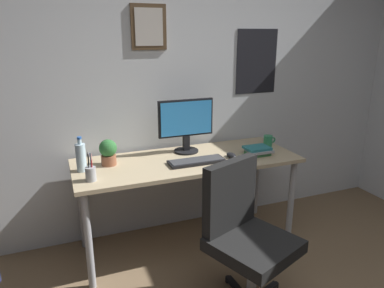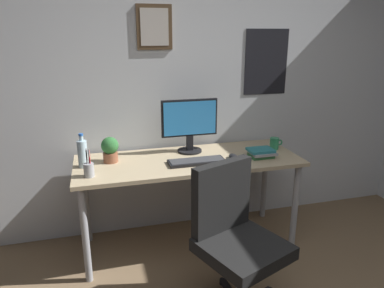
{
  "view_description": "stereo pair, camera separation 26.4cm",
  "coord_description": "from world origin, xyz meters",
  "px_view_note": "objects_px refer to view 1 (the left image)",
  "views": [
    {
      "loc": [
        -1.04,
        -0.72,
        1.68
      ],
      "look_at": [
        -0.12,
        1.64,
        0.9
      ],
      "focal_mm": 33.41,
      "sensor_mm": 36.0,
      "label": 1
    },
    {
      "loc": [
        -0.78,
        -0.8,
        1.68
      ],
      "look_at": [
        -0.12,
        1.64,
        0.9
      ],
      "focal_mm": 33.41,
      "sensor_mm": 36.0,
      "label": 2
    }
  ],
  "objects_px": {
    "water_bottle": "(81,157)",
    "potted_plant": "(108,151)",
    "monitor": "(186,123)",
    "coffee_mug_near": "(268,141)",
    "office_chair": "(244,231)",
    "computer_mouse": "(231,155)",
    "book_stack_left": "(258,151)",
    "keyboard": "(197,161)",
    "pen_cup": "(91,173)"
  },
  "relations": [
    {
      "from": "potted_plant",
      "to": "coffee_mug_near",
      "type": "bearing_deg",
      "value": -1.66
    },
    {
      "from": "keyboard",
      "to": "book_stack_left",
      "type": "distance_m",
      "value": 0.53
    },
    {
      "from": "keyboard",
      "to": "pen_cup",
      "type": "height_order",
      "value": "pen_cup"
    },
    {
      "from": "monitor",
      "to": "computer_mouse",
      "type": "height_order",
      "value": "monitor"
    },
    {
      "from": "water_bottle",
      "to": "coffee_mug_near",
      "type": "height_order",
      "value": "water_bottle"
    },
    {
      "from": "water_bottle",
      "to": "potted_plant",
      "type": "distance_m",
      "value": 0.21
    },
    {
      "from": "monitor",
      "to": "computer_mouse",
      "type": "bearing_deg",
      "value": -43.53
    },
    {
      "from": "water_bottle",
      "to": "keyboard",
      "type": "bearing_deg",
      "value": -9.47
    },
    {
      "from": "monitor",
      "to": "keyboard",
      "type": "height_order",
      "value": "monitor"
    },
    {
      "from": "water_bottle",
      "to": "pen_cup",
      "type": "xyz_separation_m",
      "value": [
        0.04,
        -0.2,
        -0.05
      ]
    },
    {
      "from": "monitor",
      "to": "pen_cup",
      "type": "distance_m",
      "value": 0.89
    },
    {
      "from": "monitor",
      "to": "coffee_mug_near",
      "type": "xyz_separation_m",
      "value": [
        0.71,
        -0.12,
        -0.19
      ]
    },
    {
      "from": "monitor",
      "to": "water_bottle",
      "type": "distance_m",
      "value": 0.86
    },
    {
      "from": "book_stack_left",
      "to": "potted_plant",
      "type": "bearing_deg",
      "value": 170.13
    },
    {
      "from": "computer_mouse",
      "to": "book_stack_left",
      "type": "bearing_deg",
      "value": -4.86
    },
    {
      "from": "potted_plant",
      "to": "pen_cup",
      "type": "distance_m",
      "value": 0.31
    },
    {
      "from": "coffee_mug_near",
      "to": "water_bottle",
      "type": "bearing_deg",
      "value": -179.23
    },
    {
      "from": "office_chair",
      "to": "computer_mouse",
      "type": "relative_size",
      "value": 8.64
    },
    {
      "from": "coffee_mug_near",
      "to": "monitor",
      "type": "bearing_deg",
      "value": 170.03
    },
    {
      "from": "pen_cup",
      "to": "water_bottle",
      "type": "bearing_deg",
      "value": 101.38
    },
    {
      "from": "water_bottle",
      "to": "coffee_mug_near",
      "type": "relative_size",
      "value": 2.24
    },
    {
      "from": "coffee_mug_near",
      "to": "book_stack_left",
      "type": "relative_size",
      "value": 0.55
    },
    {
      "from": "computer_mouse",
      "to": "pen_cup",
      "type": "height_order",
      "value": "pen_cup"
    },
    {
      "from": "monitor",
      "to": "office_chair",
      "type": "bearing_deg",
      "value": -88.21
    },
    {
      "from": "office_chair",
      "to": "keyboard",
      "type": "distance_m",
      "value": 0.7
    },
    {
      "from": "coffee_mug_near",
      "to": "book_stack_left",
      "type": "bearing_deg",
      "value": -140.92
    },
    {
      "from": "office_chair",
      "to": "computer_mouse",
      "type": "xyz_separation_m",
      "value": [
        0.25,
        0.67,
        0.24
      ]
    },
    {
      "from": "computer_mouse",
      "to": "pen_cup",
      "type": "xyz_separation_m",
      "value": [
        -1.08,
        -0.08,
        0.04
      ]
    },
    {
      "from": "pen_cup",
      "to": "potted_plant",
      "type": "bearing_deg",
      "value": 59.19
    },
    {
      "from": "water_bottle",
      "to": "pen_cup",
      "type": "bearing_deg",
      "value": -78.62
    },
    {
      "from": "office_chair",
      "to": "monitor",
      "type": "height_order",
      "value": "monitor"
    },
    {
      "from": "office_chair",
      "to": "coffee_mug_near",
      "type": "height_order",
      "value": "office_chair"
    },
    {
      "from": "computer_mouse",
      "to": "water_bottle",
      "type": "distance_m",
      "value": 1.13
    },
    {
      "from": "potted_plant",
      "to": "keyboard",
      "type": "bearing_deg",
      "value": -17.52
    },
    {
      "from": "office_chair",
      "to": "potted_plant",
      "type": "bearing_deg",
      "value": 128.19
    },
    {
      "from": "water_bottle",
      "to": "potted_plant",
      "type": "bearing_deg",
      "value": 16.94
    },
    {
      "from": "coffee_mug_near",
      "to": "pen_cup",
      "type": "xyz_separation_m",
      "value": [
        -1.51,
        -0.22,
        0.01
      ]
    },
    {
      "from": "book_stack_left",
      "to": "pen_cup",
      "type": "bearing_deg",
      "value": -177.31
    },
    {
      "from": "pen_cup",
      "to": "office_chair",
      "type": "bearing_deg",
      "value": -35.58
    },
    {
      "from": "keyboard",
      "to": "water_bottle",
      "type": "bearing_deg",
      "value": 170.53
    },
    {
      "from": "computer_mouse",
      "to": "book_stack_left",
      "type": "xyz_separation_m",
      "value": [
        0.23,
        -0.02,
        0.02
      ]
    },
    {
      "from": "monitor",
      "to": "keyboard",
      "type": "bearing_deg",
      "value": -93.97
    },
    {
      "from": "office_chair",
      "to": "keyboard",
      "type": "height_order",
      "value": "office_chair"
    },
    {
      "from": "office_chair",
      "to": "potted_plant",
      "type": "xyz_separation_m",
      "value": [
        -0.67,
        0.85,
        0.33
      ]
    },
    {
      "from": "office_chair",
      "to": "water_bottle",
      "type": "relative_size",
      "value": 3.76
    },
    {
      "from": "water_bottle",
      "to": "coffee_mug_near",
      "type": "bearing_deg",
      "value": 0.77
    },
    {
      "from": "pen_cup",
      "to": "book_stack_left",
      "type": "distance_m",
      "value": 1.31
    },
    {
      "from": "water_bottle",
      "to": "office_chair",
      "type": "bearing_deg",
      "value": -42.44
    },
    {
      "from": "monitor",
      "to": "coffee_mug_near",
      "type": "distance_m",
      "value": 0.74
    },
    {
      "from": "water_bottle",
      "to": "potted_plant",
      "type": "relative_size",
      "value": 1.29
    }
  ]
}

